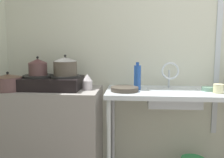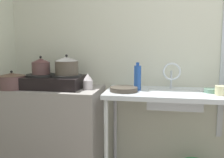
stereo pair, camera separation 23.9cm
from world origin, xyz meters
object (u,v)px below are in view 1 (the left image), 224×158
Objects in this scene: pot_on_right_burner at (65,66)px; pot_beside_stove at (8,82)px; sink_basin at (173,98)px; cup_by_rack at (218,89)px; frying_pan at (125,89)px; stove at (52,82)px; percolator at (87,82)px; bottle_by_sink at (137,77)px; pot_on_left_burner at (38,67)px; small_bowl_on_drainboard at (209,89)px; faucet at (170,72)px.

pot_on_right_burner reaches higher than pot_beside_stove.
cup_by_rack reaches higher than sink_basin.
frying_pan reaches higher than sink_basin.
pot_on_right_burner is 0.88× the size of pot_beside_stove.
percolator reaches higher than stove.
pot_on_right_burner is 0.48× the size of sink_basin.
bottle_by_sink reaches higher than frying_pan.
pot_on_right_burner is 0.68m from bottle_by_sink.
percolator reaches higher than frying_pan.
stove is 2.14× the size of bottle_by_sink.
frying_pan is at bearing 3.63° from pot_beside_stove.
pot_on_left_burner is 1.58m from small_bowl_on_drainboard.
pot_beside_stove is at bearing -151.13° from pot_on_left_burner.
pot_on_right_burner is 0.87× the size of bottle_by_sink.
percolator is at bearing -176.46° from bottle_by_sink.
percolator reaches higher than sink_basin.
pot_on_right_burner is 0.25m from percolator.
faucet is (1.24, 0.10, -0.05)m from pot_on_left_burner.
pot_beside_stove reaches higher than small_bowl_on_drainboard.
pot_beside_stove is 1.49m from faucet.
bottle_by_sink reaches higher than small_bowl_on_drainboard.
pot_beside_stove is at bearing -171.27° from faucet.
bottle_by_sink is at bearing 174.51° from sink_basin.
bottle_by_sink is (0.80, 0.02, 0.05)m from stove.
frying_pan is at bearing -173.33° from sink_basin.
faucet is at bearing 166.94° from small_bowl_on_drainboard.
small_bowl_on_drainboard is at bearing 0.74° from stove.
frying_pan is (0.81, -0.06, -0.19)m from pot_on_left_burner.
cup_by_rack is at bearing -11.58° from sink_basin.
stove is at bearing 0.00° from pot_on_left_burner.
pot_on_left_burner is at bearing 180.00° from pot_on_right_burner.
stove reaches higher than frying_pan.
stove is 1.50m from cup_by_rack.
cup_by_rack is (0.39, -0.18, -0.12)m from faucet.
sink_basin is at bearing -174.68° from small_bowl_on_drainboard.
frying_pan is (0.68, -0.06, -0.04)m from stove.
pot_on_right_burner is at bearing 173.55° from frying_pan.
pot_beside_stove is 1.17m from bottle_by_sink.
faucet is (0.77, 0.10, 0.09)m from percolator.
pot_beside_stove is at bearing -170.20° from percolator.
cup_by_rack is 0.34× the size of bottle_by_sink.
pot_on_right_burner is (0.26, -0.00, 0.01)m from pot_on_left_burner.
faucet is at bearing 4.47° from pot_on_left_burner.
small_bowl_on_drainboard is at bearing 6.11° from frying_pan.
sink_basin is 0.33m from small_bowl_on_drainboard.
stove is 2.20× the size of frying_pan.
pot_beside_stove is at bearing -165.42° from pot_on_right_burner.
small_bowl_on_drainboard reaches higher than sink_basin.
stove is 0.34m from percolator.
pot_on_right_burner is at bearing -0.00° from stove.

